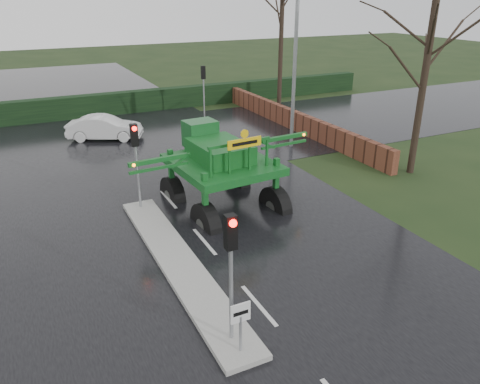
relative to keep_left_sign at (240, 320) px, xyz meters
name	(u,v)px	position (x,y,z in m)	size (l,w,h in m)	color
ground	(259,306)	(1.30, 1.50, -1.06)	(140.00, 140.00, 0.00)	black
road_main	(155,183)	(1.30, 11.50, -1.05)	(14.00, 80.00, 0.02)	black
road_cross	(124,147)	(1.30, 17.50, -1.05)	(80.00, 12.00, 0.02)	black
median_island	(178,262)	(0.00, 4.50, -0.97)	(1.20, 10.00, 0.16)	gray
hedge_row	(96,105)	(1.30, 25.50, -0.31)	(44.00, 0.90, 1.50)	black
brick_wall	(285,116)	(11.80, 17.50, -0.46)	(0.40, 20.00, 1.20)	#592D1E
keep_left_sign	(240,320)	(0.00, 0.00, 0.00)	(0.50, 0.07, 1.35)	gray
traffic_signal_near	(231,252)	(0.00, 0.49, 1.53)	(0.26, 0.33, 3.52)	gray
traffic_signal_mid	(135,148)	(0.00, 8.99, 1.53)	(0.26, 0.33, 3.52)	gray
traffic_signal_far	(203,80)	(7.80, 21.51, 1.53)	(0.26, 0.33, 3.52)	gray
street_light_right	(291,35)	(9.49, 13.50, 4.93)	(3.85, 0.30, 10.00)	gray
tree_right_near	(427,61)	(12.80, 7.50, 4.14)	(5.60, 5.60, 9.64)	black
tree_right_far	(282,15)	(14.30, 22.50, 5.44)	(7.00, 7.00, 12.05)	black
crop_sprayer	(202,172)	(1.81, 6.85, 1.01)	(7.81, 5.14, 4.37)	black
white_sedan	(106,140)	(0.70, 19.44, -1.06)	(1.48, 4.24, 1.40)	silver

